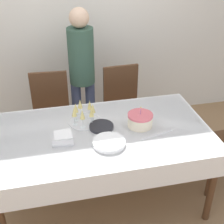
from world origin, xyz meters
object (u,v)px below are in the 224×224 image
at_px(birthday_cake, 140,120).
at_px(plate_stack_dessert, 101,127).
at_px(dining_chair_far_left, 51,113).
at_px(champagne_tray, 84,113).
at_px(plate_stack_main, 109,143).
at_px(dining_chair_far_right, 123,105).
at_px(person_standing, 82,67).

bearing_deg(birthday_cake, plate_stack_dessert, 173.49).
height_order(dining_chair_far_left, birthday_cake, birthday_cake).
xyz_separation_m(dining_chair_far_left, birthday_cake, (0.74, -0.81, 0.30)).
height_order(champagne_tray, plate_stack_main, champagne_tray).
relative_size(dining_chair_far_right, plate_stack_dessert, 4.56).
xyz_separation_m(plate_stack_dessert, person_standing, (-0.03, 0.96, 0.17)).
height_order(dining_chair_far_left, person_standing, person_standing).
relative_size(dining_chair_far_left, champagne_tray, 3.30).
distance_m(dining_chair_far_left, person_standing, 0.60).
bearing_deg(dining_chair_far_left, birthday_cake, -47.56).
relative_size(dining_chair_far_right, person_standing, 0.60).
bearing_deg(dining_chair_far_right, dining_chair_far_left, -180.00).
bearing_deg(dining_chair_far_right, birthday_cake, -94.46).
relative_size(champagne_tray, plate_stack_main, 1.10).
distance_m(plate_stack_main, person_standing, 1.22).
height_order(plate_stack_main, person_standing, person_standing).
distance_m(dining_chair_far_right, person_standing, 0.63).
bearing_deg(champagne_tray, dining_chair_far_left, 113.42).
bearing_deg(dining_chair_far_left, dining_chair_far_right, 0.00).
xyz_separation_m(birthday_cake, plate_stack_dessert, (-0.33, 0.04, -0.04)).
xyz_separation_m(dining_chair_far_right, person_standing, (-0.43, 0.19, 0.43)).
height_order(champagne_tray, person_standing, person_standing).
bearing_deg(plate_stack_dessert, birthday_cake, -6.51).
height_order(dining_chair_far_left, dining_chair_far_right, same).
bearing_deg(dining_chair_far_right, plate_stack_dessert, -117.15).
relative_size(dining_chair_far_left, person_standing, 0.60).
xyz_separation_m(dining_chair_far_left, person_standing, (0.38, 0.19, 0.43)).
height_order(dining_chair_far_right, plate_stack_dessert, dining_chair_far_right).
relative_size(champagne_tray, plate_stack_dessert, 1.38).
height_order(birthday_cake, person_standing, person_standing).
bearing_deg(birthday_cake, person_standing, 109.99).
distance_m(birthday_cake, champagne_tray, 0.49).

